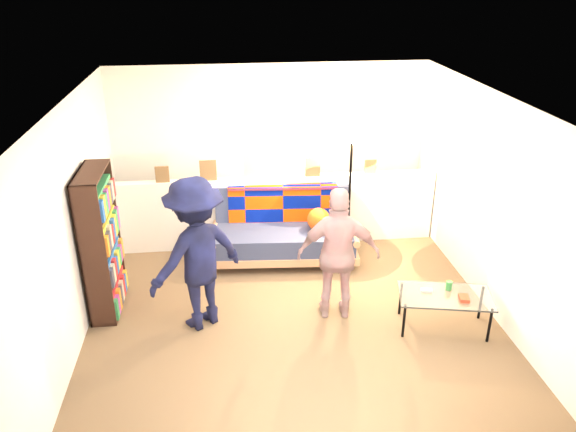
{
  "coord_description": "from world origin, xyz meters",
  "views": [
    {
      "loc": [
        -0.68,
        -5.29,
        3.64
      ],
      "look_at": [
        0.0,
        0.4,
        1.05
      ],
      "focal_mm": 35.0,
      "sensor_mm": 36.0,
      "label": 1
    }
  ],
  "objects_px": {
    "bookshelf": "(101,247)",
    "person_right": "(339,254)",
    "coffee_table": "(446,297)",
    "person_left": "(196,254)",
    "floor_lamp": "(351,173)",
    "futon_sofa": "(285,231)"
  },
  "relations": [
    {
      "from": "coffee_table",
      "to": "person_left",
      "type": "bearing_deg",
      "value": 171.09
    },
    {
      "from": "futon_sofa",
      "to": "bookshelf",
      "type": "bearing_deg",
      "value": -155.91
    },
    {
      "from": "floor_lamp",
      "to": "person_right",
      "type": "height_order",
      "value": "floor_lamp"
    },
    {
      "from": "bookshelf",
      "to": "person_right",
      "type": "xyz_separation_m",
      "value": [
        2.58,
        -0.47,
        -0.01
      ]
    },
    {
      "from": "futon_sofa",
      "to": "coffee_table",
      "type": "xyz_separation_m",
      "value": [
        1.53,
        -1.82,
        -0.0
      ]
    },
    {
      "from": "person_left",
      "to": "person_right",
      "type": "height_order",
      "value": "person_left"
    },
    {
      "from": "bookshelf",
      "to": "person_left",
      "type": "xyz_separation_m",
      "value": [
        1.06,
        -0.44,
        0.08
      ]
    },
    {
      "from": "coffee_table",
      "to": "person_right",
      "type": "relative_size",
      "value": 0.7
    },
    {
      "from": "bookshelf",
      "to": "person_right",
      "type": "relative_size",
      "value": 1.09
    },
    {
      "from": "person_right",
      "to": "futon_sofa",
      "type": "bearing_deg",
      "value": -66.35
    },
    {
      "from": "bookshelf",
      "to": "coffee_table",
      "type": "bearing_deg",
      "value": -13.04
    },
    {
      "from": "person_left",
      "to": "person_right",
      "type": "bearing_deg",
      "value": 144.21
    },
    {
      "from": "futon_sofa",
      "to": "person_right",
      "type": "xyz_separation_m",
      "value": [
        0.42,
        -1.43,
        0.38
      ]
    },
    {
      "from": "bookshelf",
      "to": "person_right",
      "type": "bearing_deg",
      "value": -10.24
    },
    {
      "from": "floor_lamp",
      "to": "person_left",
      "type": "xyz_separation_m",
      "value": [
        -1.96,
        -1.41,
        -0.32
      ]
    },
    {
      "from": "floor_lamp",
      "to": "person_right",
      "type": "distance_m",
      "value": 1.55
    },
    {
      "from": "bookshelf",
      "to": "person_left",
      "type": "distance_m",
      "value": 1.15
    },
    {
      "from": "coffee_table",
      "to": "floor_lamp",
      "type": "bearing_deg",
      "value": 110.03
    },
    {
      "from": "floor_lamp",
      "to": "person_left",
      "type": "relative_size",
      "value": 0.97
    },
    {
      "from": "bookshelf",
      "to": "floor_lamp",
      "type": "height_order",
      "value": "bookshelf"
    },
    {
      "from": "floor_lamp",
      "to": "person_left",
      "type": "bearing_deg",
      "value": -144.24
    },
    {
      "from": "bookshelf",
      "to": "person_right",
      "type": "height_order",
      "value": "bookshelf"
    }
  ]
}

